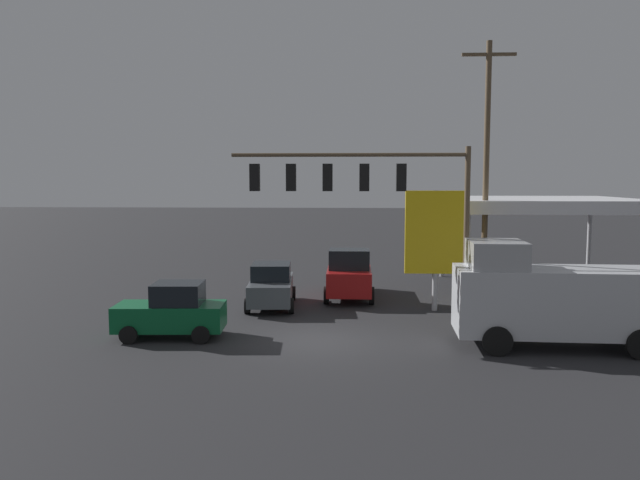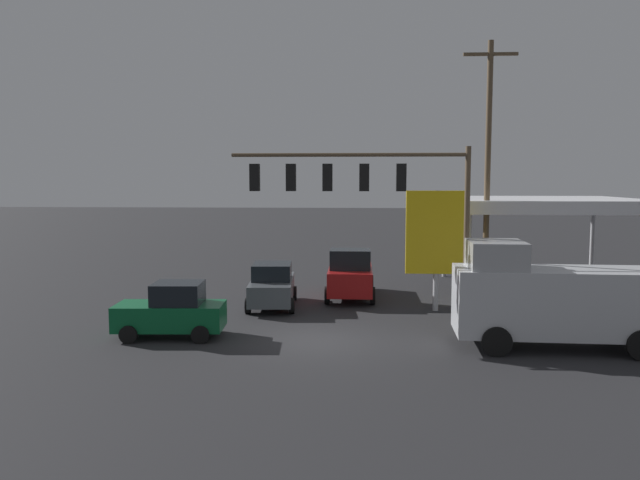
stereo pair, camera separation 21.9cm
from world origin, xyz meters
name	(u,v)px [view 2 (the right image)]	position (x,y,z in m)	size (l,w,h in m)	color
ground_plane	(317,340)	(0.00, 0.00, 0.00)	(200.00, 200.00, 0.00)	#262628
traffic_signal_assembly	(365,189)	(-1.67, -1.59, 5.24)	(8.70, 0.43, 6.80)	brown
utility_pole	(488,167)	(-7.27, -7.38, 6.16)	(2.40, 0.26, 11.74)	brown
gas_station_canopy	(539,205)	(-10.60, -10.91, 4.31)	(9.51, 8.92, 4.65)	silver
price_sign	(437,234)	(-4.77, -5.27, 3.28)	(2.61, 0.27, 5.14)	#B7B7BC
delivery_truck	(554,298)	(-7.91, 0.55, 1.69)	(6.89, 2.78, 3.58)	silver
pickup_parked	(350,275)	(-1.10, -7.92, 1.11)	(2.27, 5.20, 2.40)	maroon
hatchback_crossing	(172,311)	(5.17, -0.18, 0.95)	(3.89, 2.13, 1.97)	#0C592D
sedan_waiting	(272,285)	(2.33, -5.68, 0.95)	(2.29, 4.51, 1.93)	#474C51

